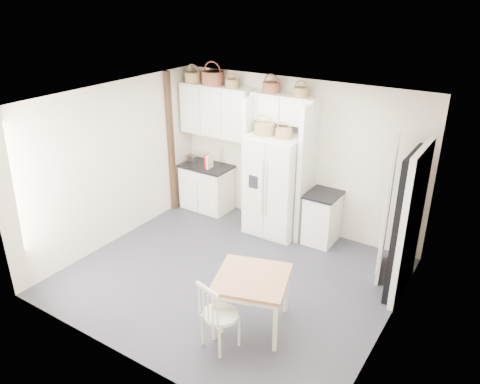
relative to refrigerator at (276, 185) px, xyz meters
The scene contains 29 objects.
floor 1.83m from the refrigerator, 84.65° to the right, with size 4.50×4.50×0.00m, color #34323B.
ceiling 2.36m from the refrigerator, 84.65° to the right, with size 4.50×4.50×0.00m, color white.
wall_back 0.60m from the refrigerator, 69.32° to the left, with size 4.50×4.50×0.00m, color beige.
wall_left 2.68m from the refrigerator, 142.65° to the right, with size 4.00×4.00×0.00m, color beige.
wall_right 2.92m from the refrigerator, 33.73° to the right, with size 4.00×4.00×0.00m, color beige.
refrigerator is the anchor object (origin of this frame).
base_cab_left 1.59m from the refrigerator, behind, with size 0.90×0.57×0.84m, color silver.
base_cab_right 0.95m from the refrigerator, ahead, with size 0.47×0.57×0.83m, color silver.
dining_table 2.59m from the refrigerator, 67.54° to the right, with size 0.86×0.86×0.72m, color brown.
windsor_chair 3.01m from the refrigerator, 73.30° to the right, with size 0.44×0.40×0.90m, color silver.
counter_left 1.53m from the refrigerator, behind, with size 0.94×0.61×0.04m, color black.
counter_right 0.84m from the refrigerator, ahead, with size 0.51×0.60×0.04m, color black.
toaster 1.84m from the refrigerator, behind, with size 0.22×0.13×0.15m, color silver.
cookbook_red 1.44m from the refrigerator, behind, with size 0.04×0.17×0.26m, color #B9130C.
cookbook_cream 1.39m from the refrigerator, behind, with size 0.04×0.17×0.26m, color beige.
basket_upper_a 2.44m from the refrigerator, behind, with size 0.31×0.31×0.18m, color brown.
basket_upper_b 2.15m from the refrigerator, behind, with size 0.39×0.39×0.23m, color brown.
basket_upper_c 1.87m from the refrigerator, 167.42° to the left, with size 0.24×0.24×0.14m, color brown.
basket_bridge_a 1.60m from the refrigerator, 139.15° to the left, with size 0.29×0.29×0.17m, color brown.
basket_bridge_b 1.59m from the refrigerator, 40.39° to the left, with size 0.24×0.24×0.14m, color brown.
basket_fridge_a 0.98m from the refrigerator, 151.29° to the right, with size 0.33×0.33×0.18m, color brown.
basket_fridge_b 0.96m from the refrigerator, 31.26° to the right, with size 0.27×0.27×0.15m, color brown.
upper_cabinet 1.71m from the refrigerator, behind, with size 1.40×0.34×0.90m, color silver.
bridge_cabinet 1.28m from the refrigerator, 90.00° to the left, with size 1.12×0.34×0.45m, color silver.
fridge_panel_left 0.59m from the refrigerator, 169.19° to the left, with size 0.08×0.60×2.30m, color silver.
fridge_panel_right 0.59m from the refrigerator, 10.81° to the left, with size 0.08×0.60×2.30m, color silver.
trim_post 2.11m from the refrigerator, behind, with size 0.09×0.09×2.60m, color #352211.
doorway_void 2.39m from the refrigerator, 14.62° to the right, with size 0.18×0.85×2.05m, color black.
door_slab 1.97m from the refrigerator, ahead, with size 0.80×0.04×2.05m, color white.
Camera 1 is at (3.26, -4.80, 3.95)m, focal length 35.00 mm.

